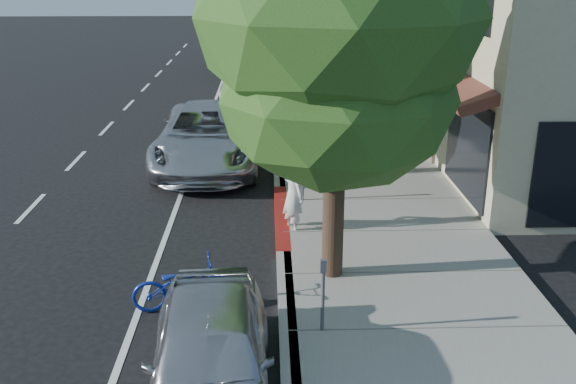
{
  "coord_description": "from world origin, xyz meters",
  "views": [
    {
      "loc": [
        -0.28,
        -12.98,
        5.8
      ],
      "look_at": [
        0.1,
        -0.73,
        1.35
      ],
      "focal_mm": 40.0,
      "sensor_mm": 36.0,
      "label": 1
    }
  ],
  "objects_px": {
    "near_car_a": "(210,356)",
    "street_tree_2": "(301,6)",
    "street_tree_0": "(338,22)",
    "dark_sedan": "(260,109)",
    "street_tree_1": "(313,16)",
    "cyclist": "(293,194)",
    "dark_suv_far": "(234,54)",
    "silver_suv": "(209,136)",
    "bicycle": "(183,285)",
    "pedestrian": "(376,101)",
    "white_pickup": "(258,79)"
  },
  "relations": [
    {
      "from": "street_tree_2",
      "to": "dark_suv_far",
      "type": "relative_size",
      "value": 1.53
    },
    {
      "from": "white_pickup",
      "to": "pedestrian",
      "type": "xyz_separation_m",
      "value": [
        4.33,
        -5.41,
        0.15
      ]
    },
    {
      "from": "street_tree_0",
      "to": "dark_suv_far",
      "type": "bearing_deg",
      "value": 96.86
    },
    {
      "from": "silver_suv",
      "to": "near_car_a",
      "type": "relative_size",
      "value": 1.51
    },
    {
      "from": "street_tree_1",
      "to": "dark_sedan",
      "type": "bearing_deg",
      "value": 105.73
    },
    {
      "from": "silver_suv",
      "to": "dark_suv_far",
      "type": "relative_size",
      "value": 1.39
    },
    {
      "from": "dark_suv_far",
      "to": "white_pickup",
      "type": "bearing_deg",
      "value": -85.4
    },
    {
      "from": "near_car_a",
      "to": "street_tree_2",
      "type": "bearing_deg",
      "value": 79.44
    },
    {
      "from": "bicycle",
      "to": "silver_suv",
      "type": "bearing_deg",
      "value": -8.73
    },
    {
      "from": "street_tree_0",
      "to": "near_car_a",
      "type": "distance_m",
      "value": 5.76
    },
    {
      "from": "street_tree_2",
      "to": "near_car_a",
      "type": "height_order",
      "value": "street_tree_2"
    },
    {
      "from": "bicycle",
      "to": "near_car_a",
      "type": "relative_size",
      "value": 0.42
    },
    {
      "from": "street_tree_0",
      "to": "silver_suv",
      "type": "distance_m",
      "value": 8.97
    },
    {
      "from": "street_tree_2",
      "to": "pedestrian",
      "type": "xyz_separation_m",
      "value": [
        2.69,
        -0.41,
        -3.26
      ]
    },
    {
      "from": "street_tree_2",
      "to": "pedestrian",
      "type": "relative_size",
      "value": 3.93
    },
    {
      "from": "silver_suv",
      "to": "dark_suv_far",
      "type": "distance_m",
      "value": 18.27
    },
    {
      "from": "pedestrian",
      "to": "cyclist",
      "type": "bearing_deg",
      "value": 50.15
    },
    {
      "from": "street_tree_0",
      "to": "white_pickup",
      "type": "bearing_deg",
      "value": 95.5
    },
    {
      "from": "silver_suv",
      "to": "bicycle",
      "type": "bearing_deg",
      "value": -87.87
    },
    {
      "from": "near_car_a",
      "to": "pedestrian",
      "type": "height_order",
      "value": "pedestrian"
    },
    {
      "from": "street_tree_0",
      "to": "pedestrian",
      "type": "height_order",
      "value": "street_tree_0"
    },
    {
      "from": "cyclist",
      "to": "dark_suv_far",
      "type": "distance_m",
      "value": 23.62
    },
    {
      "from": "street_tree_2",
      "to": "near_car_a",
      "type": "distance_m",
      "value": 16.03
    },
    {
      "from": "street_tree_2",
      "to": "silver_suv",
      "type": "relative_size",
      "value": 1.1
    },
    {
      "from": "white_pickup",
      "to": "street_tree_2",
      "type": "bearing_deg",
      "value": -63.98
    },
    {
      "from": "bicycle",
      "to": "dark_suv_far",
      "type": "xyz_separation_m",
      "value": [
        -0.4,
        26.75,
        0.31
      ]
    },
    {
      "from": "silver_suv",
      "to": "street_tree_2",
      "type": "bearing_deg",
      "value": 57.19
    },
    {
      "from": "street_tree_2",
      "to": "cyclist",
      "type": "relative_size",
      "value": 3.78
    },
    {
      "from": "near_car_a",
      "to": "dark_sedan",
      "type": "bearing_deg",
      "value": 84.76
    },
    {
      "from": "street_tree_1",
      "to": "silver_suv",
      "type": "bearing_deg",
      "value": 153.05
    },
    {
      "from": "street_tree_1",
      "to": "bicycle",
      "type": "bearing_deg",
      "value": -111.15
    },
    {
      "from": "street_tree_1",
      "to": "near_car_a",
      "type": "relative_size",
      "value": 1.69
    },
    {
      "from": "cyclist",
      "to": "dark_suv_far",
      "type": "bearing_deg",
      "value": -22.59
    },
    {
      "from": "bicycle",
      "to": "street_tree_0",
      "type": "bearing_deg",
      "value": -80.49
    },
    {
      "from": "street_tree_0",
      "to": "dark_sedan",
      "type": "relative_size",
      "value": 1.53
    },
    {
      "from": "cyclist",
      "to": "dark_sedan",
      "type": "height_order",
      "value": "cyclist"
    },
    {
      "from": "street_tree_1",
      "to": "dark_suv_far",
      "type": "bearing_deg",
      "value": 98.91
    },
    {
      "from": "near_car_a",
      "to": "street_tree_1",
      "type": "bearing_deg",
      "value": 74.87
    },
    {
      "from": "street_tree_0",
      "to": "street_tree_1",
      "type": "height_order",
      "value": "street_tree_0"
    },
    {
      "from": "cyclist",
      "to": "near_car_a",
      "type": "relative_size",
      "value": 0.44
    },
    {
      "from": "silver_suv",
      "to": "dark_sedan",
      "type": "xyz_separation_m",
      "value": [
        1.47,
        3.75,
        -0.04
      ]
    },
    {
      "from": "street_tree_0",
      "to": "cyclist",
      "type": "bearing_deg",
      "value": 105.92
    },
    {
      "from": "dark_suv_far",
      "to": "street_tree_1",
      "type": "bearing_deg",
      "value": -85.95
    },
    {
      "from": "dark_sedan",
      "to": "street_tree_2",
      "type": "bearing_deg",
      "value": 22.38
    },
    {
      "from": "street_tree_2",
      "to": "cyclist",
      "type": "xyz_separation_m",
      "value": [
        -0.65,
        -9.72,
        -3.37
      ]
    },
    {
      "from": "bicycle",
      "to": "white_pickup",
      "type": "bearing_deg",
      "value": -13.8
    },
    {
      "from": "street_tree_1",
      "to": "pedestrian",
      "type": "relative_size",
      "value": 4.0
    },
    {
      "from": "bicycle",
      "to": "near_car_a",
      "type": "xyz_separation_m",
      "value": [
        0.69,
        -2.52,
        0.25
      ]
    },
    {
      "from": "dark_sedan",
      "to": "white_pickup",
      "type": "distance_m",
      "value": 5.75
    },
    {
      "from": "street_tree_0",
      "to": "dark_sedan",
      "type": "bearing_deg",
      "value": 97.49
    }
  ]
}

